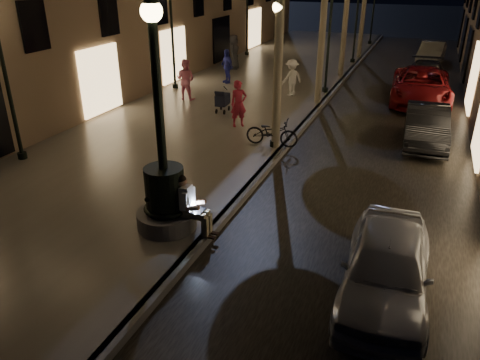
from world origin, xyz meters
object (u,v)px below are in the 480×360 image
at_px(stroller, 222,100).
at_px(car_front, 386,267).
at_px(lamp_curb_c, 357,11).
at_px(pedestrian_red, 239,104).
at_px(car_third, 421,86).
at_px(pedestrian_white, 292,78).
at_px(car_rear, 426,77).
at_px(lamp_curb_d, 374,2).
at_px(pedestrian_pink, 186,79).
at_px(seated_man_laptop, 189,203).
at_px(lamp_left_b, 172,24).
at_px(pedestrian_blue, 227,66).
at_px(lamp_curb_b, 330,26).
at_px(lamp_left_a, 3,62).
at_px(lamp_left_c, 247,7).
at_px(pedestrian_dark, 234,52).
at_px(bicycle, 272,132).
at_px(car_second, 426,126).
at_px(lamp_curb_a, 277,55).
at_px(fountain_lamppost, 165,188).
at_px(car_fifth, 432,53).

height_order(stroller, car_front, car_front).
distance_m(lamp_curb_c, pedestrian_red, 14.72).
bearing_deg(car_third, pedestrian_white, -166.38).
bearing_deg(car_rear, pedestrian_red, -125.53).
bearing_deg(lamp_curb_d, pedestrian_pink, -105.79).
bearing_deg(stroller, car_front, -55.65).
height_order(seated_man_laptop, lamp_left_b, lamp_left_b).
bearing_deg(pedestrian_blue, stroller, -32.43).
bearing_deg(lamp_curb_b, pedestrian_blue, -179.75).
relative_size(lamp_left_a, car_front, 1.21).
distance_m(lamp_left_a, lamp_left_c, 20.00).
relative_size(pedestrian_dark, bicycle, 1.08).
bearing_deg(car_second, lamp_curb_c, 106.83).
distance_m(lamp_curb_a, lamp_left_b, 9.30).
bearing_deg(pedestrian_red, fountain_lamppost, -122.90).
bearing_deg(lamp_curb_d, bicycle, -90.24).
xyz_separation_m(seated_man_laptop, car_fifth, (4.62, 24.52, -0.27)).
bearing_deg(lamp_curb_b, seated_man_laptop, -90.35).
height_order(lamp_left_b, car_second, lamp_left_b).
xyz_separation_m(car_second, pedestrian_red, (-6.63, -1.17, 0.40)).
xyz_separation_m(pedestrian_white, bicycle, (1.24, -6.69, -0.36)).
bearing_deg(car_second, bicycle, -153.51).
distance_m(lamp_curb_c, bicycle, 16.16).
relative_size(lamp_curb_c, bicycle, 2.68).
bearing_deg(lamp_left_a, car_second, 29.71).
bearing_deg(car_second, car_fifth, 87.90).
relative_size(lamp_curb_a, stroller, 4.57).
xyz_separation_m(lamp_left_a, lamp_left_c, (0.00, 20.00, 0.00)).
bearing_deg(car_front, pedestrian_blue, 121.52).
height_order(pedestrian_pink, pedestrian_white, pedestrian_pink).
height_order(lamp_curb_a, pedestrian_pink, lamp_curb_a).
height_order(car_rear, pedestrian_blue, pedestrian_blue).
bearing_deg(car_rear, pedestrian_blue, -164.02).
xyz_separation_m(car_third, pedestrian_white, (-5.64, -1.67, 0.27)).
bearing_deg(lamp_curb_a, bicycle, 154.15).
distance_m(lamp_left_c, car_second, 17.94).
height_order(lamp_curb_b, pedestrian_pink, lamp_curb_b).
xyz_separation_m(lamp_curb_b, lamp_curb_d, (0.00, 16.00, 0.00)).
bearing_deg(car_third, car_rear, 84.12).
relative_size(lamp_curb_b, pedestrian_red, 2.77).
bearing_deg(car_front, car_third, 88.43).
xyz_separation_m(stroller, car_third, (7.52, 5.39, 0.04)).
bearing_deg(car_fifth, fountain_lamppost, -96.97).
height_order(car_fifth, pedestrian_red, pedestrian_red).
relative_size(lamp_curb_a, pedestrian_white, 2.89).
bearing_deg(lamp_curb_c, car_front, -79.18).
distance_m(lamp_curb_a, car_third, 9.76).
height_order(fountain_lamppost, lamp_left_a, fountain_lamppost).
distance_m(car_fifth, pedestrian_blue, 14.32).
xyz_separation_m(lamp_curb_b, bicycle, (-0.10, -7.95, -2.56)).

